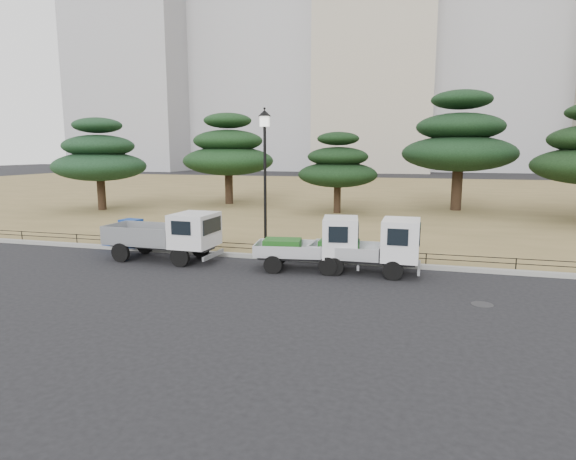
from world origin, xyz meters
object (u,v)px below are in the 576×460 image
(truck_large, at_px, (168,234))
(tarp_pile, at_px, (127,234))
(truck_kei_front, at_px, (315,244))
(street_lamp, at_px, (265,158))
(truck_kei_rear, at_px, (373,246))

(truck_large, xyz_separation_m, tarp_pile, (-2.96, 1.70, -0.45))
(truck_kei_front, bearing_deg, street_lamp, 139.10)
(truck_kei_front, distance_m, street_lamp, 4.10)
(truck_kei_front, distance_m, tarp_pile, 8.92)
(truck_kei_front, xyz_separation_m, tarp_pile, (-8.76, 1.65, -0.34))
(street_lamp, bearing_deg, truck_large, -155.51)
(truck_kei_front, height_order, tarp_pile, truck_kei_front)
(truck_kei_front, bearing_deg, truck_large, 172.33)
(truck_kei_rear, xyz_separation_m, tarp_pile, (-10.80, 1.57, -0.36))
(truck_kei_rear, xyz_separation_m, street_lamp, (-4.40, 1.44, 2.98))
(truck_large, relative_size, truck_kei_rear, 1.19)
(street_lamp, bearing_deg, truck_kei_front, -32.71)
(truck_kei_rear, bearing_deg, truck_kei_front, -177.46)
(tarp_pile, bearing_deg, street_lamp, -1.19)
(truck_large, height_order, truck_kei_front, truck_kei_front)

